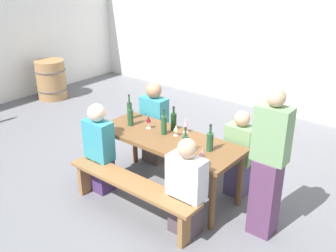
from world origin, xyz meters
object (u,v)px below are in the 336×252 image
wine_bottle_3 (164,125)px  wine_glass_2 (148,119)px  tasting_table (168,144)px  wine_bottle_5 (174,121)px  seated_guest_near_1 (186,190)px  wine_barrel (51,79)px  wine_bottle_0 (185,144)px  standing_host (268,167)px  seated_guest_far_1 (239,156)px  bench_near (131,189)px  wine_bottle_4 (129,110)px  wine_bottle_1 (210,141)px  seated_guest_far_0 (154,124)px  wine_glass_1 (202,153)px  bench_far (198,148)px  wine_glass_3 (176,129)px  wine_bottle_2 (130,117)px  wine_glass_0 (186,122)px  seated_guest_near_0 (99,150)px

wine_bottle_3 → wine_glass_2: 0.26m
tasting_table → wine_glass_2: bearing=171.8°
wine_bottle_5 → seated_guest_near_1: size_ratio=0.28×
wine_bottle_3 → wine_barrel: (-4.02, 1.20, -0.47)m
wine_bottle_0 → wine_glass_2: 0.80m
wine_glass_2 → standing_host: size_ratio=0.11×
tasting_table → seated_guest_far_1: (0.71, 0.51, -0.13)m
bench_near → wine_bottle_0: 0.80m
tasting_table → bench_near: tasting_table is taller
wine_bottle_0 → wine_bottle_4: wine_bottle_4 is taller
seated_guest_far_1 → wine_bottle_4: bearing=-75.9°
tasting_table → wine_bottle_3: (-0.10, 0.05, 0.21)m
wine_bottle_1 → standing_host: bearing=-1.1°
wine_bottle_3 → standing_host: bearing=-1.4°
bench_near → wine_barrel: (-4.13, 1.90, 0.05)m
seated_guest_far_0 → wine_barrel: 3.55m
wine_bottle_5 → wine_barrel: 4.18m
seated_guest_near_1 → wine_glass_1: bearing=-5.0°
bench_far → wine_glass_2: bearing=-120.8°
wine_bottle_0 → wine_barrel: size_ratio=0.39×
wine_bottle_0 → wine_glass_3: size_ratio=2.28×
bench_near → wine_glass_1: (0.68, 0.39, 0.52)m
wine_bottle_1 → wine_bottle_4: size_ratio=0.93×
seated_guest_near_1 → standing_host: (0.65, 0.52, 0.27)m
wine_bottle_3 → wine_bottle_4: 0.67m
wine_glass_3 → standing_host: standing_host is taller
wine_glass_3 → seated_guest_near_1: 0.92m
wine_bottle_2 → wine_glass_2: (0.25, 0.07, 0.01)m
seated_guest_far_0 → wine_barrel: bearing=-102.0°
wine_bottle_1 → wine_glass_0: (-0.51, 0.23, 0.02)m
wine_bottle_2 → seated_guest_far_1: bearing=21.6°
wine_bottle_3 → bench_far: bearing=80.5°
wine_barrel → seated_guest_near_0: bearing=-26.9°
wine_bottle_3 → wine_glass_2: bearing=178.6°
wine_bottle_2 → wine_glass_0: bearing=21.8°
seated_guest_near_0 → seated_guest_near_1: seated_guest_near_0 is taller
tasting_table → wine_glass_2: (-0.36, 0.05, 0.21)m
wine_bottle_1 → wine_bottle_4: bearing=175.4°
wine_bottle_5 → seated_guest_near_1: (0.75, -0.74, -0.34)m
bench_far → wine_glass_0: bearing=-79.5°
bench_far → seated_guest_far_1: bearing=-12.0°
wine_glass_1 → wine_glass_3: 0.73m
bench_near → wine_bottle_5: (-0.10, 0.89, 0.52)m
tasting_table → standing_host: (1.30, 0.01, 0.13)m
wine_bottle_2 → seated_guest_near_1: seated_guest_near_1 is taller
wine_glass_3 → wine_barrel: size_ratio=0.17×
wine_bottle_5 → wine_barrel: wine_bottle_5 is taller
wine_bottle_2 → seated_guest_far_1: seated_guest_far_1 is taller
wine_bottle_4 → wine_glass_3: bearing=-2.6°
wine_glass_0 → standing_host: bearing=-11.4°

